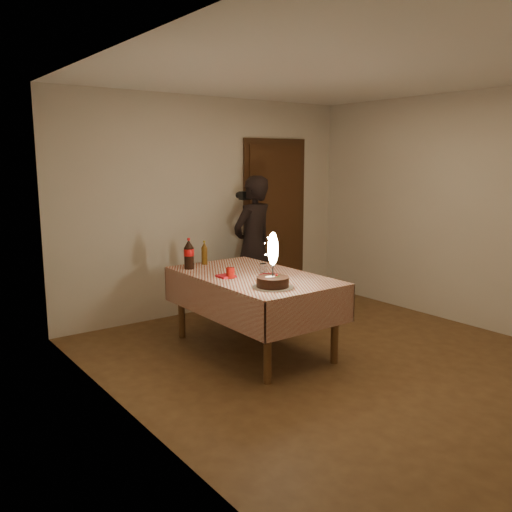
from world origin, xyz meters
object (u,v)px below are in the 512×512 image
object	(u,v)px
dining_table	(253,285)
red_plate	(270,276)
amber_bottle_left	(204,253)
cola_bottle	(189,254)
birthday_cake	(273,274)
red_cup	(230,273)
photographer	(253,245)
clear_cup	(263,268)

from	to	relation	value
dining_table	red_plate	xyz separation A→B (m)	(0.10, -0.14, 0.11)
amber_bottle_left	cola_bottle	bearing A→B (deg)	-156.35
birthday_cake	red_cup	size ratio (longest dim) A/B	4.87
dining_table	red_plate	world-z (taller)	red_plate
dining_table	photographer	xyz separation A→B (m)	(0.78, 1.07, 0.18)
red_cup	amber_bottle_left	distance (m)	0.75
clear_cup	red_cup	bearing A→B (deg)	-177.64
red_plate	clear_cup	bearing A→B (deg)	75.01
dining_table	red_cup	distance (m)	0.30
clear_cup	cola_bottle	size ratio (longest dim) A/B	0.28
amber_bottle_left	photographer	world-z (taller)	photographer
red_plate	clear_cup	world-z (taller)	clear_cup
red_plate	amber_bottle_left	world-z (taller)	amber_bottle_left
cola_bottle	photographer	bearing A→B (deg)	21.24
dining_table	red_plate	size ratio (longest dim) A/B	7.82
dining_table	birthday_cake	distance (m)	0.59
birthday_cake	clear_cup	bearing A→B (deg)	60.45
clear_cup	photographer	distance (m)	1.22
red_plate	red_cup	distance (m)	0.39
red_cup	photographer	size ratio (longest dim) A/B	0.06
red_plate	amber_bottle_left	distance (m)	0.91
red_plate	red_cup	world-z (taller)	red_cup
dining_table	birthday_cake	size ratio (longest dim) A/B	3.53
birthday_cake	red_plate	world-z (taller)	birthday_cake
dining_table	red_cup	bearing A→B (deg)	178.27
red_plate	cola_bottle	xyz separation A→B (m)	(-0.45, 0.77, 0.15)
red_plate	amber_bottle_left	xyz separation A→B (m)	(-0.20, 0.88, 0.11)
dining_table	clear_cup	size ratio (longest dim) A/B	19.11
red_plate	birthday_cake	bearing A→B (deg)	-124.94
cola_bottle	amber_bottle_left	bearing A→B (deg)	23.65
dining_table	amber_bottle_left	distance (m)	0.77
cola_bottle	dining_table	bearing A→B (deg)	-60.64
red_plate	amber_bottle_left	bearing A→B (deg)	102.94
birthday_cake	clear_cup	size ratio (longest dim) A/B	5.41
red_plate	clear_cup	size ratio (longest dim) A/B	2.44
red_cup	cola_bottle	bearing A→B (deg)	98.64
red_plate	clear_cup	xyz separation A→B (m)	(0.04, 0.17, 0.04)
red_plate	photographer	xyz separation A→B (m)	(0.68, 1.21, 0.08)
clear_cup	cola_bottle	world-z (taller)	cola_bottle
cola_bottle	red_plate	bearing A→B (deg)	-59.59
clear_cup	cola_bottle	distance (m)	0.79
red_cup	amber_bottle_left	bearing A→B (deg)	77.94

